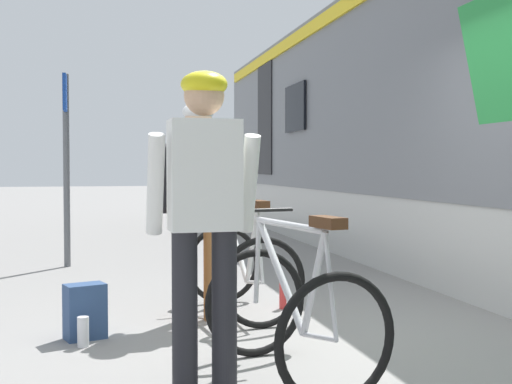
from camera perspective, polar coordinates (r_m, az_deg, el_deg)
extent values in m
plane|color=gray|center=(4.95, 6.56, -12.41)|extent=(80.00, 80.00, 0.00)
cube|color=black|center=(11.23, 3.40, 7.29)|extent=(0.04, 1.10, 0.80)
cube|color=black|center=(13.34, 0.77, 6.48)|extent=(0.03, 1.10, 2.29)
cylinder|color=#232328|center=(3.65, -6.19, -10.41)|extent=(0.14, 0.14, 0.90)
cylinder|color=#232328|center=(3.69, -2.75, -10.26)|extent=(0.14, 0.14, 0.90)
cube|color=white|center=(3.58, -4.50, 1.46)|extent=(0.39, 0.25, 0.60)
cylinder|color=white|center=(3.58, -8.70, 0.64)|extent=(0.10, 0.26, 0.56)
cylinder|color=white|center=(3.68, -0.62, 0.71)|extent=(0.10, 0.26, 0.56)
sphere|color=tan|center=(3.60, -4.52, 8.32)|extent=(0.22, 0.22, 0.22)
ellipsoid|color=yellow|center=(3.61, -4.52, 9.27)|extent=(0.26, 0.28, 0.14)
cylinder|color=#935B2D|center=(5.35, -6.14, -6.38)|extent=(0.14, 0.14, 0.90)
cylinder|color=#935B2D|center=(5.39, -3.82, -6.31)|extent=(0.14, 0.14, 0.90)
cube|color=black|center=(5.31, -5.00, 1.68)|extent=(0.39, 0.26, 0.60)
cylinder|color=black|center=(5.31, -7.84, 1.13)|extent=(0.10, 0.26, 0.56)
cylinder|color=black|center=(5.41, -2.38, 1.16)|extent=(0.10, 0.26, 0.56)
sphere|color=beige|center=(5.32, -5.02, 6.31)|extent=(0.22, 0.22, 0.22)
ellipsoid|color=white|center=(5.33, -5.02, 6.96)|extent=(0.27, 0.29, 0.14)
torus|color=black|center=(4.37, -0.01, -9.57)|extent=(0.71, 0.18, 0.71)
torus|color=black|center=(3.49, 6.98, -12.61)|extent=(0.71, 0.18, 0.71)
cylinder|color=silver|center=(4.01, 2.07, -7.03)|extent=(0.16, 0.64, 0.63)
cylinder|color=silver|center=(3.86, 2.85, -2.86)|extent=(0.20, 0.84, 0.04)
cylinder|color=silver|center=(3.64, 5.04, -7.99)|extent=(0.09, 0.28, 0.62)
cylinder|color=silver|center=(3.64, 5.50, -12.39)|extent=(0.09, 0.36, 0.08)
cylinder|color=silver|center=(3.48, 6.48, -8.01)|extent=(0.05, 0.15, 0.56)
cylinder|color=silver|center=(4.30, 0.12, -6.04)|extent=(0.05, 0.09, 0.55)
cylinder|color=black|center=(4.24, 0.26, -1.60)|extent=(0.48, 0.11, 0.02)
cube|color=#4C2D19|center=(3.46, 6.25, -2.63)|extent=(0.14, 0.25, 0.06)
torus|color=black|center=(6.06, -2.88, -6.27)|extent=(0.71, 0.14, 0.71)
torus|color=black|center=(5.11, 0.59, -7.85)|extent=(0.71, 0.14, 0.71)
cylinder|color=white|center=(5.69, -1.80, -4.30)|extent=(0.12, 0.64, 0.63)
cylinder|color=white|center=(5.56, -1.42, -1.34)|extent=(0.14, 0.85, 0.04)
cylinder|color=white|center=(5.30, -0.33, -4.79)|extent=(0.07, 0.28, 0.62)
cylinder|color=white|center=(5.28, -0.11, -7.82)|extent=(0.07, 0.36, 0.08)
cylinder|color=white|center=(5.13, 0.35, -4.72)|extent=(0.04, 0.15, 0.56)
cylinder|color=white|center=(6.00, -2.81, -3.71)|extent=(0.04, 0.09, 0.55)
cylinder|color=black|center=(5.96, -2.74, -0.53)|extent=(0.48, 0.08, 0.02)
cube|color=#4C2D19|center=(5.13, 0.23, -1.07)|extent=(0.13, 0.25, 0.06)
cube|color=navy|center=(4.99, -14.59, -9.97)|extent=(0.32, 0.26, 0.40)
cylinder|color=red|center=(5.85, 2.35, -9.00)|extent=(0.06, 0.06, 0.22)
cylinder|color=silver|center=(4.81, -14.74, -11.62)|extent=(0.08, 0.08, 0.21)
cylinder|color=#595B60|center=(8.53, -16.09, 1.78)|extent=(0.08, 0.08, 2.40)
cube|color=#193F99|center=(8.58, -16.16, 8.13)|extent=(0.04, 0.70, 0.44)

